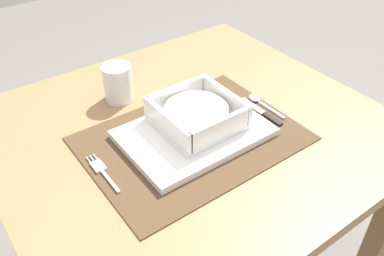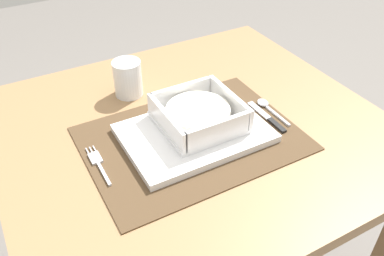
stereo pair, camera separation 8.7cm
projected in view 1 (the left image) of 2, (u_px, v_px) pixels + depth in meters
The scene contains 9 objects.
dining_table at pixel (190, 162), 0.99m from camera, with size 0.85×0.77×0.73m.
placemat at pixel (192, 138), 0.88m from camera, with size 0.45×0.33×0.00m, color #4C3823.
serving_plate at pixel (194, 133), 0.88m from camera, with size 0.30×0.21×0.02m, color white.
porridge_bowl at pixel (197, 115), 0.88m from camera, with size 0.17×0.17×0.06m.
fork at pixel (101, 170), 0.80m from camera, with size 0.02×0.13×0.00m.
spoon at pixel (258, 100), 0.99m from camera, with size 0.02×0.12×0.01m.
butter_knife at pixel (263, 113), 0.95m from camera, with size 0.01×0.13×0.01m.
bread_knife at pixel (249, 112), 0.95m from camera, with size 0.01×0.13×0.01m.
drinking_glass at pixel (118, 85), 0.99m from camera, with size 0.07×0.07×0.09m.
Camera 1 is at (-0.43, -0.60, 1.29)m, focal length 38.33 mm.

